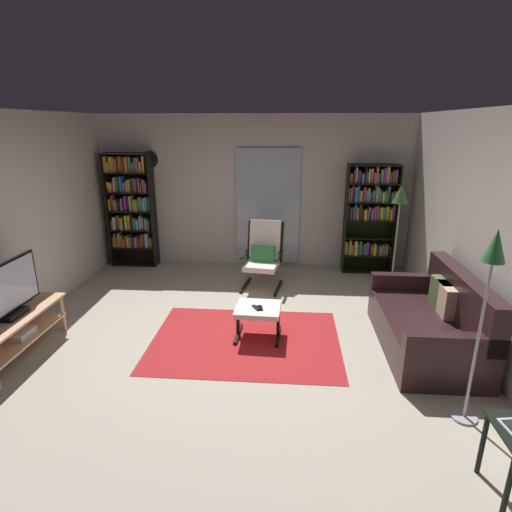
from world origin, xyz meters
name	(u,v)px	position (x,y,z in m)	size (l,w,h in m)	color
ground_plane	(234,342)	(0.00, 0.00, 0.00)	(7.02, 7.02, 0.00)	#B2A694
wall_back	(254,192)	(0.00, 2.90, 1.30)	(5.60, 0.06, 2.60)	silver
wall_right	(494,240)	(2.70, 0.00, 1.30)	(0.06, 6.00, 2.60)	silver
glass_door_panel	(268,207)	(0.24, 2.83, 1.05)	(1.10, 0.01, 2.00)	silver
area_rug	(246,340)	(0.13, 0.05, 0.00)	(2.19, 1.63, 0.01)	#A82326
tv_stand	(15,330)	(-2.31, -0.47, 0.32)	(0.47, 1.31, 0.48)	tan
television	(8,291)	(-2.31, -0.47, 0.77)	(0.20, 0.98, 0.60)	black
bookshelf_near_tv	(131,206)	(-2.15, 2.66, 1.06)	(0.80, 0.30, 1.97)	black
bookshelf_near_sofa	(369,213)	(1.95, 2.62, 1.02)	(0.83, 0.30, 1.82)	black
leather_sofa	(431,323)	(2.22, 0.05, 0.31)	(0.90, 1.72, 0.90)	black
lounge_armchair	(263,253)	(0.23, 1.80, 0.53)	(0.65, 0.72, 1.02)	black
ottoman	(258,312)	(0.27, 0.16, 0.32)	(0.54, 0.50, 0.39)	white
tv_remote	(256,308)	(0.25, 0.11, 0.40)	(0.04, 0.14, 0.02)	black
cell_phone	(260,308)	(0.29, 0.11, 0.40)	(0.07, 0.14, 0.01)	black
floor_lamp_by_sofa	(490,274)	(2.15, -1.12, 1.33)	(0.22, 0.22, 1.69)	#A5A5AD
floor_lamp_by_shelf	(400,202)	(2.26, 2.00, 1.33)	(0.23, 0.23, 1.59)	#A5A5AD
wall_clock	(150,159)	(-1.79, 2.82, 1.85)	(0.29, 0.03, 0.29)	silver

